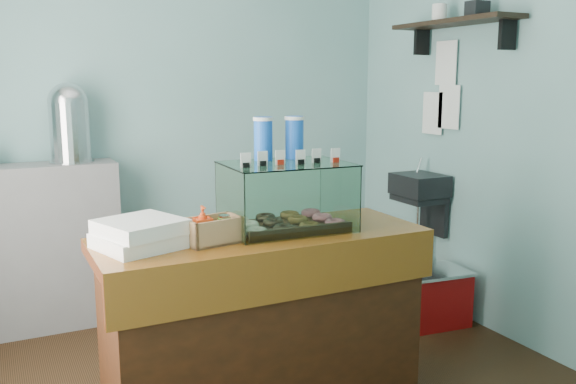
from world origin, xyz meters
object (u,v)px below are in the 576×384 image
counter (263,321)px  display_case (285,192)px  red_cooler (434,297)px  coffee_urn (69,121)px

counter → display_case: display_case is taller
red_cooler → counter: bearing=-156.4°
counter → coffee_urn: size_ratio=3.08×
display_case → red_cooler: bearing=19.0°
counter → display_case: (0.16, 0.08, 0.62)m
counter → red_cooler: (1.47, 0.47, -0.27)m
counter → coffee_urn: bearing=113.0°
red_cooler → coffee_urn: bearing=158.6°
counter → red_cooler: 1.57m
coffee_urn → display_case: bearing=-60.9°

